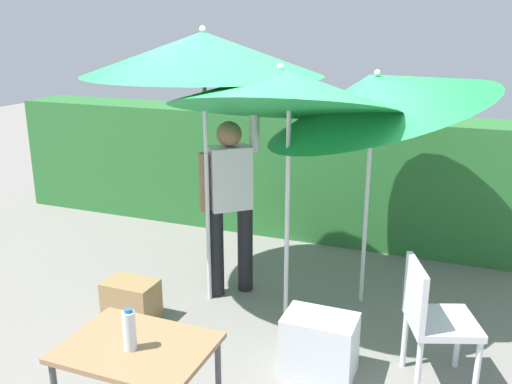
{
  "coord_description": "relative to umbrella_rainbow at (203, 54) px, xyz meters",
  "views": [
    {
      "loc": [
        1.57,
        -3.65,
        2.38
      ],
      "look_at": [
        0.0,
        0.3,
        1.1
      ],
      "focal_mm": 38.85,
      "sensor_mm": 36.0,
      "label": 1
    }
  ],
  "objects": [
    {
      "name": "umbrella_yellow",
      "position": [
        1.31,
        0.43,
        -0.32
      ],
      "size": [
        1.96,
        1.91,
        2.36
      ],
      "color": "silver",
      "rests_on": "ground_plane"
    },
    {
      "name": "umbrella_orange",
      "position": [
        0.74,
        -0.15,
        -0.24
      ],
      "size": [
        1.76,
        1.76,
        2.3
      ],
      "color": "silver",
      "rests_on": "ground_plane"
    },
    {
      "name": "cooler_box",
      "position": [
        1.23,
        -0.73,
        -1.94
      ],
      "size": [
        0.5,
        0.33,
        0.45
      ],
      "primitive_type": "cube",
      "color": "silver",
      "rests_on": "ground_plane"
    },
    {
      "name": "ground_plane",
      "position": [
        0.5,
        -0.42,
        -2.16
      ],
      "size": [
        24.0,
        24.0,
        0.0
      ],
      "primitive_type": "plane",
      "color": "gray"
    },
    {
      "name": "chair_plastic",
      "position": [
        1.95,
        -0.56,
        -1.65
      ],
      "size": [
        0.57,
        0.57,
        0.89
      ],
      "color": "silver",
      "rests_on": "ground_plane"
    },
    {
      "name": "person_vendor",
      "position": [
        0.13,
        0.2,
        -1.23
      ],
      "size": [
        0.47,
        0.44,
        1.88
      ],
      "color": "black",
      "rests_on": "ground_plane"
    },
    {
      "name": "umbrella_rainbow",
      "position": [
        0.0,
        0.0,
        0.0
      ],
      "size": [
        1.95,
        1.95,
        2.38
      ],
      "color": "silver",
      "rests_on": "ground_plane"
    },
    {
      "name": "crate_cardboard",
      "position": [
        -0.44,
        -0.58,
        -1.99
      ],
      "size": [
        0.43,
        0.29,
        0.35
      ],
      "primitive_type": "cube",
      "color": "#9E7A4C",
      "rests_on": "ground_plane"
    },
    {
      "name": "hedge_row",
      "position": [
        0.5,
        1.97,
        -1.45
      ],
      "size": [
        8.0,
        0.7,
        1.43
      ],
      "primitive_type": "cube",
      "color": "#2D7033",
      "rests_on": "ground_plane"
    },
    {
      "name": "bottle_water",
      "position": [
        0.49,
        -1.9,
        -1.33
      ],
      "size": [
        0.07,
        0.07,
        0.24
      ],
      "color": "silver",
      "rests_on": "folding_table"
    },
    {
      "name": "folding_table",
      "position": [
        0.5,
        -1.86,
        -1.53
      ],
      "size": [
        0.8,
        0.6,
        0.71
      ],
      "color": "#4C4C51",
      "rests_on": "ground_plane"
    }
  ]
}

